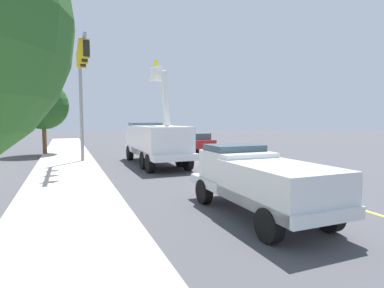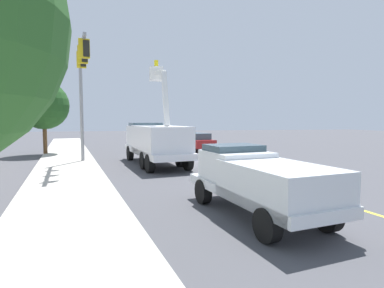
# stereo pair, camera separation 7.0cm
# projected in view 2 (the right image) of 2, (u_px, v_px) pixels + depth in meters

# --- Properties ---
(ground) EXTENTS (120.00, 120.00, 0.00)m
(ground) POSITION_uv_depth(u_px,v_px,m) (203.00, 162.00, 21.40)
(ground) COLOR #47474C
(sidewalk_far_side) EXTENTS (59.66, 14.39, 0.12)m
(sidewalk_far_side) POSITION_uv_depth(u_px,v_px,m) (67.00, 168.00, 18.09)
(sidewalk_far_side) COLOR #B2ADA3
(sidewalk_far_side) RESTS_ON ground
(lane_centre_stripe) EXTENTS (49.20, 9.20, 0.01)m
(lane_centre_stripe) POSITION_uv_depth(u_px,v_px,m) (203.00, 162.00, 21.40)
(lane_centre_stripe) COLOR yellow
(lane_centre_stripe) RESTS_ON ground
(utility_bucket_truck) EXTENTS (8.52, 3.94, 6.92)m
(utility_bucket_truck) POSITION_uv_depth(u_px,v_px,m) (155.00, 140.00, 19.92)
(utility_bucket_truck) COLOR white
(utility_bucket_truck) RESTS_ON ground
(service_pickup_truck) EXTENTS (5.89, 3.08, 2.06)m
(service_pickup_truck) POSITION_uv_depth(u_px,v_px,m) (258.00, 179.00, 9.25)
(service_pickup_truck) COLOR silver
(service_pickup_truck) RESTS_ON ground
(passing_minivan) EXTENTS (5.06, 2.74, 1.69)m
(passing_minivan) POSITION_uv_depth(u_px,v_px,m) (196.00, 141.00, 28.47)
(passing_minivan) COLOR maroon
(passing_minivan) RESTS_ON ground
(traffic_cone_mid_front) EXTENTS (0.40, 0.40, 0.77)m
(traffic_cone_mid_front) POSITION_uv_depth(u_px,v_px,m) (223.00, 170.00, 15.60)
(traffic_cone_mid_front) COLOR black
(traffic_cone_mid_front) RESTS_ON ground
(traffic_cone_mid_rear) EXTENTS (0.40, 0.40, 0.70)m
(traffic_cone_mid_rear) POSITION_uv_depth(u_px,v_px,m) (162.00, 152.00, 24.65)
(traffic_cone_mid_rear) COLOR black
(traffic_cone_mid_rear) RESTS_ON ground
(traffic_signal_mast) EXTENTS (5.77, 1.29, 8.08)m
(traffic_signal_mast) POSITION_uv_depth(u_px,v_px,m) (82.00, 76.00, 18.94)
(traffic_signal_mast) COLOR gray
(traffic_signal_mast) RESTS_ON ground
(street_tree_right) EXTENTS (3.95, 3.95, 6.07)m
(street_tree_right) POSITION_uv_depth(u_px,v_px,m) (44.00, 105.00, 25.09)
(street_tree_right) COLOR brown
(street_tree_right) RESTS_ON ground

